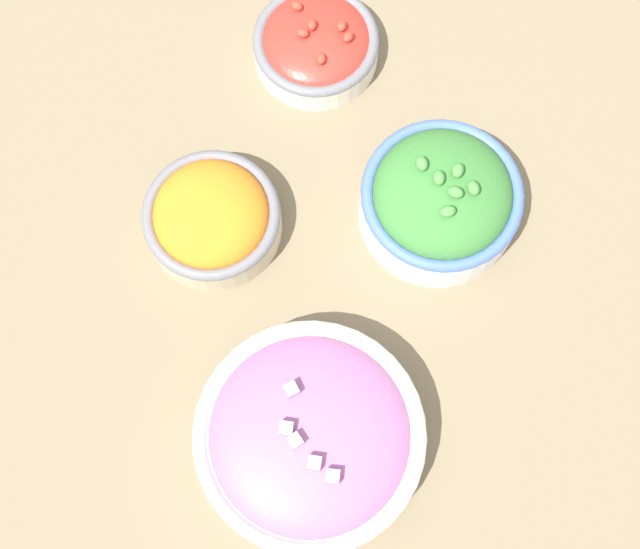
{
  "coord_description": "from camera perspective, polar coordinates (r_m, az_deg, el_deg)",
  "views": [
    {
      "loc": [
        0.19,
        0.14,
        0.83
      ],
      "look_at": [
        0.0,
        0.0,
        0.03
      ],
      "focal_mm": 50.0,
      "sensor_mm": 36.0,
      "label": 1
    }
  ],
  "objects": [
    {
      "name": "bowl_cherry_tomatoes",
      "position": [
        0.95,
        -0.26,
        14.53
      ],
      "size": [
        0.13,
        0.13,
        0.05
      ],
      "color": "silver",
      "rests_on": "ground_plane"
    },
    {
      "name": "ground_plane",
      "position": [
        0.87,
        0.0,
        -0.56
      ],
      "size": [
        3.0,
        3.0,
        0.0
      ],
      "primitive_type": "plane",
      "color": "#75664C"
    },
    {
      "name": "bowl_red_onion",
      "position": [
        0.8,
        -0.66,
        -10.34
      ],
      "size": [
        0.2,
        0.2,
        0.08
      ],
      "color": "silver",
      "rests_on": "ground_plane"
    },
    {
      "name": "bowl_broccoli",
      "position": [
        0.86,
        7.73,
        4.81
      ],
      "size": [
        0.15,
        0.15,
        0.09
      ],
      "color": "white",
      "rests_on": "ground_plane"
    },
    {
      "name": "bowl_carrots",
      "position": [
        0.86,
        -6.93,
        3.67
      ],
      "size": [
        0.13,
        0.13,
        0.07
      ],
      "color": "beige",
      "rests_on": "ground_plane"
    }
  ]
}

